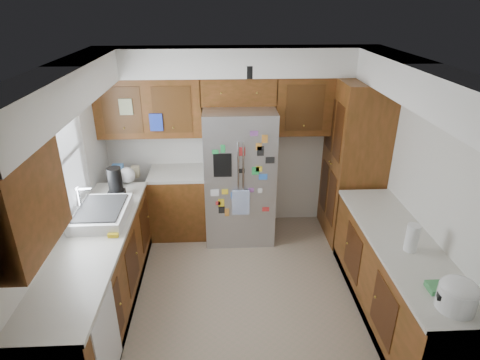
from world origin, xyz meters
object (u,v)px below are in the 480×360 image
pantry (354,162)px  rice_cooker (458,294)px  fridge (239,175)px  paper_towel (412,238)px

pantry → rice_cooker: pantry is taller
fridge → pantry: bearing=-2.1°
fridge → rice_cooker: 2.99m
pantry → paper_towel: (-0.01, -1.77, -0.02)m
fridge → rice_cooker: (1.50, -2.58, 0.15)m
fridge → rice_cooker: bearing=-59.9°
fridge → paper_towel: (1.49, -1.83, 0.15)m
fridge → paper_towel: bearing=-50.8°
rice_cooker → paper_towel: 0.76m
rice_cooker → pantry: bearing=90.0°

